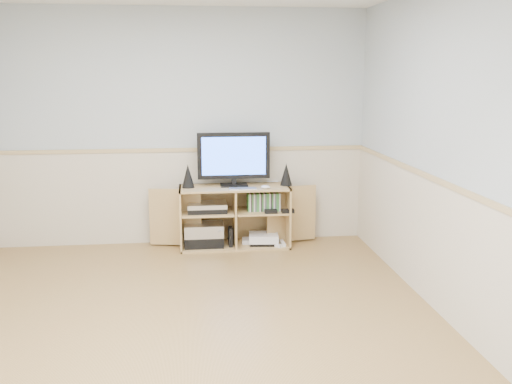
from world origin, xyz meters
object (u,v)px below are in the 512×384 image
Objects in this scene: media_cabinet at (234,215)px; keyboard at (243,189)px; monitor at (234,157)px; game_consoles at (262,239)px.

media_cabinet is 6.36× the size of keyboard.
media_cabinet is at bearing 90.00° from monitor.
monitor is at bearing -90.00° from media_cabinet.
monitor is 0.94m from game_consoles.
monitor is 0.36m from keyboard.
media_cabinet is 0.63m from monitor.
game_consoles is (0.30, -0.06, -0.89)m from monitor.
monitor is (0.00, -0.00, 0.63)m from media_cabinet.
keyboard reaches higher than media_cabinet.
monitor is 2.68× the size of keyboard.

